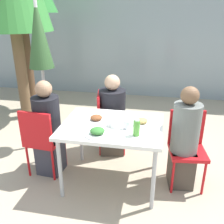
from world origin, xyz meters
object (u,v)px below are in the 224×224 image
closed_umbrella (40,43)px  bottle (137,128)px  chair_far (107,117)px  drinking_cup (127,125)px  salad_bowl (115,124)px  person_far (112,118)px  chair_left (42,137)px  chair_right (187,142)px  person_right (184,141)px  person_left (48,131)px

closed_umbrella → bottle: (1.41, -0.91, -0.69)m
chair_far → closed_umbrella: closed_umbrella is taller
drinking_cup → salad_bowl: bearing=163.7°
person_far → bottle: person_far is taller
closed_umbrella → bottle: size_ratio=11.59×
chair_left → bottle: 1.21m
chair_right → bottle: bottle is taller
chair_right → bottle: (-0.55, -0.39, 0.32)m
drinking_cup → person_right: bearing=15.1°
person_right → drinking_cup: person_right is taller
person_right → salad_bowl: person_right is taller
chair_left → person_right: bearing=8.0°
person_left → person_far: 0.92m
chair_right → salad_bowl: chair_right is taller
person_far → closed_umbrella: size_ratio=0.55×
person_right → closed_umbrella: size_ratio=0.58×
chair_right → salad_bowl: bearing=7.8°
person_far → bottle: 1.03m
person_left → drinking_cup: bearing=-3.4°
chair_left → person_right: (1.67, 0.12, 0.06)m
chair_left → salad_bowl: bearing=3.3°
person_left → chair_far: size_ratio=1.37×
drinking_cup → chair_right: bearing=20.8°
chair_left → person_left: (0.06, 0.08, 0.05)m
person_left → salad_bowl: 0.87m
person_left → person_far: bearing=46.9°
bottle → salad_bowl: 0.32m
person_far → chair_far: bearing=-122.0°
closed_umbrella → drinking_cup: 1.68m
chair_left → closed_umbrella: (-0.26, 0.72, 1.01)m
person_far → drinking_cup: 0.86m
chair_left → bottle: size_ratio=4.90×
chair_left → chair_far: size_ratio=1.00×
bottle → drinking_cup: (-0.11, 0.14, -0.04)m
person_left → chair_right: person_left is taller
person_right → person_far: size_ratio=1.05×
chair_right → chair_far: (-1.06, 0.54, 0.00)m
closed_umbrella → salad_bowl: bearing=-32.4°
closed_umbrella → drinking_cup: size_ratio=22.89×
chair_far → person_left: bearing=-52.4°
chair_far → bottle: 1.11m
chair_far → person_far: (0.09, -0.03, 0.02)m
person_left → salad_bowl: size_ratio=8.32×
chair_right → closed_umbrella: 2.27m
person_right → chair_far: person_right is taller
bottle → drinking_cup: bearing=129.8°
salad_bowl → person_left: bearing=174.0°
salad_bowl → closed_umbrella: bearing=147.6°
person_right → drinking_cup: (-0.63, -0.17, 0.22)m
bottle → person_left: bearing=166.4°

